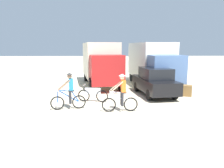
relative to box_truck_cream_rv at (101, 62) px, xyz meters
The scene contains 8 objects.
ground_plane 9.44m from the box_truck_cream_rv, 82.86° to the right, with size 120.00×120.00×0.00m, color beige.
box_truck_cream_rv is the anchor object (origin of this frame).
box_truck_white_box 4.06m from the box_truck_cream_rv, ahead, with size 3.14×6.98×3.35m.
sedan_parked 5.27m from the box_truck_cream_rv, 47.96° to the right, with size 2.33×4.41×1.76m.
cyclist_orange_shirt 7.07m from the box_truck_cream_rv, 101.81° to the right, with size 1.71×0.56×1.82m.
cyclist_cowboy_hat 7.48m from the box_truck_cream_rv, 81.53° to the right, with size 1.73×0.52×1.82m.
bicycle_spare 5.64m from the box_truck_cream_rv, 93.78° to the right, with size 1.71×0.53×0.97m.
supply_crate 7.05m from the box_truck_cream_rv, 37.16° to the right, with size 0.54×0.53×0.68m, color olive.
Camera 1 is at (-0.80, -8.25, 3.10)m, focal length 35.13 mm.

